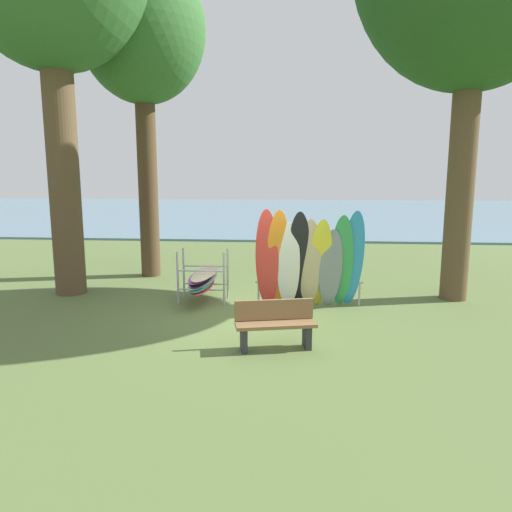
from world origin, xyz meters
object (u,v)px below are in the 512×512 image
(leaning_board_pile, at_px, (309,262))
(board_storage_rack, at_px, (203,279))
(tree_mid_behind, at_px, (142,34))
(park_bench, at_px, (275,323))

(leaning_board_pile, xyz_separation_m, board_storage_rack, (-2.53, 0.47, -0.52))
(tree_mid_behind, relative_size, board_storage_rack, 4.28)
(tree_mid_behind, height_order, leaning_board_pile, tree_mid_behind)
(park_bench, bearing_deg, tree_mid_behind, 124.67)
(board_storage_rack, bearing_deg, tree_mid_behind, 127.64)
(leaning_board_pile, bearing_deg, park_bench, -104.11)
(leaning_board_pile, height_order, park_bench, leaning_board_pile)
(park_bench, bearing_deg, leaning_board_pile, 75.89)
(leaning_board_pile, relative_size, board_storage_rack, 1.18)
(tree_mid_behind, distance_m, leaning_board_pile, 8.16)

